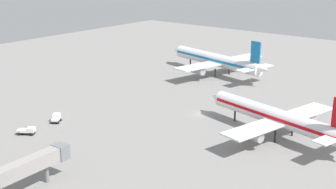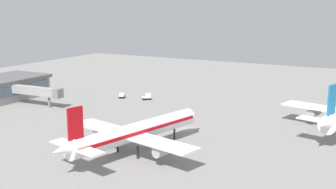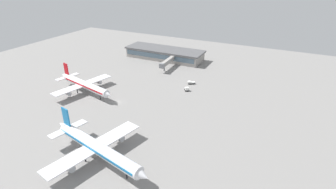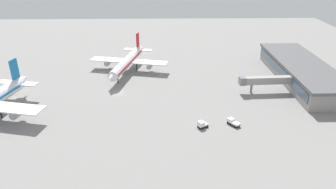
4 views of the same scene
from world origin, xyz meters
The scene contains 6 objects.
ground centered at (0.00, 0.00, 0.00)m, with size 288.00×288.00×0.00m, color gray.
terminal_building centered at (11.66, -77.94, 4.01)m, with size 61.49×19.56×7.86m.
airplane_taxiing centered at (23.99, -1.54, 5.10)m, with size 45.67×37.18×14.03m.
pushback_tractor centered at (-25.81, -40.29, 0.97)m, with size 4.71×4.03×1.90m.
baggage_tug centered at (-27.36, -29.97, 1.16)m, with size 3.53×3.75×2.30m.
jet_bridge centered at (-0.62, -58.00, 5.14)m, with size 3.91×21.82×6.74m.
Camera 4 is at (-114.71, -16.95, 52.89)m, focal length 33.71 mm.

